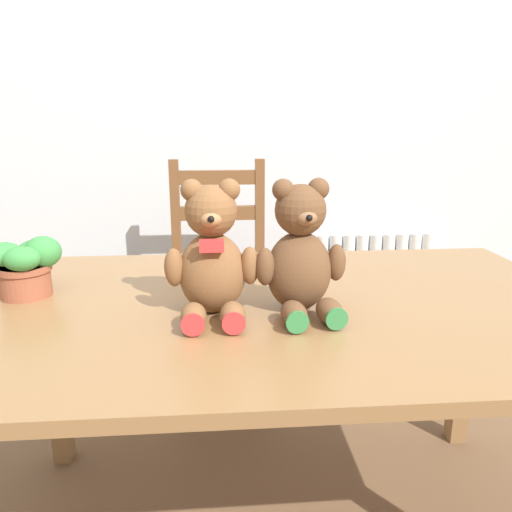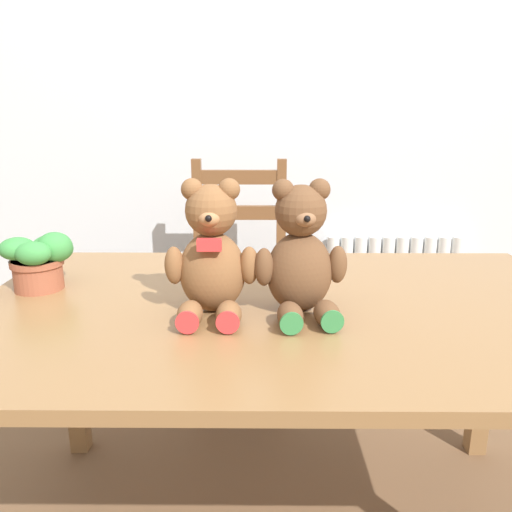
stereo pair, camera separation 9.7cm
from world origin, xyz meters
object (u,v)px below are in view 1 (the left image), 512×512
at_px(teddy_bear_left, 212,258).
at_px(potted_plant, 27,263).
at_px(teddy_bear_right, 301,256).
at_px(wooden_chair_behind, 219,283).

bearing_deg(teddy_bear_left, potted_plant, -19.35).
bearing_deg(potted_plant, teddy_bear_right, -13.45).
distance_m(teddy_bear_left, potted_plant, 0.49).
height_order(wooden_chair_behind, teddy_bear_left, teddy_bear_left).
bearing_deg(teddy_bear_left, teddy_bear_right, 179.72).
distance_m(wooden_chair_behind, teddy_bear_right, 1.02).
height_order(teddy_bear_right, potted_plant, teddy_bear_right).
relative_size(teddy_bear_left, potted_plant, 1.77).
bearing_deg(potted_plant, wooden_chair_behind, 58.35).
relative_size(wooden_chair_behind, teddy_bear_left, 3.23).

